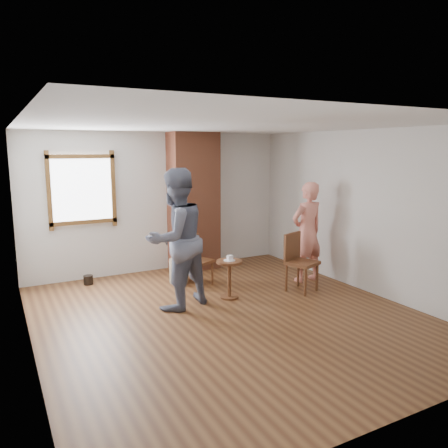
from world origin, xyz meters
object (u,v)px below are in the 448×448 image
at_px(person_pink, 307,232).
at_px(dining_chair_left, 195,258).
at_px(side_table, 229,273).
at_px(man, 176,239).
at_px(stoneware_crock, 179,271).
at_px(dining_chair_right, 298,259).

bearing_deg(person_pink, dining_chair_left, -23.92).
bearing_deg(side_table, person_pink, 5.95).
xyz_separation_m(dining_chair_left, man, (-0.68, -0.82, 0.54)).
bearing_deg(man, stoneware_crock, -132.74).
relative_size(side_table, man, 0.30).
bearing_deg(man, side_table, 159.28).
distance_m(stoneware_crock, dining_chair_left, 0.44).
height_order(dining_chair_right, man, man).
height_order(dining_chair_left, dining_chair_right, dining_chair_right).
xyz_separation_m(side_table, person_pink, (1.63, 0.17, 0.47)).
bearing_deg(stoneware_crock, side_table, -71.04).
xyz_separation_m(dining_chair_right, person_pink, (0.46, 0.36, 0.34)).
distance_m(dining_chair_right, man, 2.11).
distance_m(side_table, person_pink, 1.70).
xyz_separation_m(stoneware_crock, man, (-0.48, -1.10, 0.81)).
bearing_deg(stoneware_crock, dining_chair_left, -54.65).
bearing_deg(person_pink, side_table, 2.38).
distance_m(man, person_pink, 2.50).
distance_m(dining_chair_left, dining_chair_right, 1.71).
xyz_separation_m(stoneware_crock, person_pink, (2.02, -0.95, 0.66)).
height_order(man, person_pink, man).
height_order(stoneware_crock, side_table, side_table).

